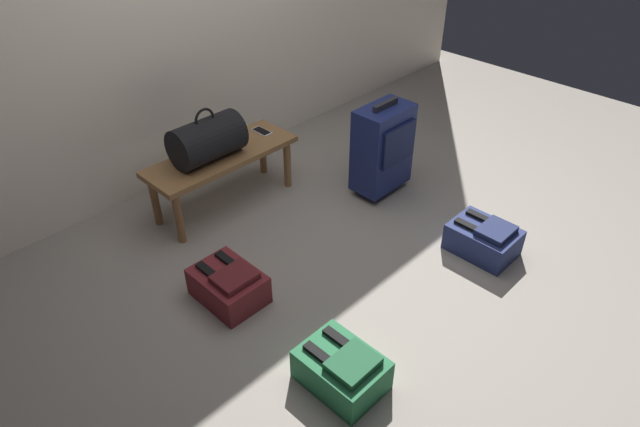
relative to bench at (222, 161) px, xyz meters
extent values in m
plane|color=gray|center=(0.22, -1.05, -0.32)|extent=(6.60, 6.60, 0.00)
cube|color=olive|center=(0.00, 0.00, 0.04)|extent=(1.00, 0.36, 0.04)
cylinder|color=olive|center=(-0.44, -0.13, -0.15)|extent=(0.05, 0.05, 0.35)
cylinder|color=olive|center=(0.44, -0.13, -0.15)|extent=(0.05, 0.05, 0.35)
cylinder|color=olive|center=(-0.44, 0.13, -0.15)|extent=(0.05, 0.05, 0.35)
cylinder|color=olive|center=(0.44, 0.13, -0.15)|extent=(0.05, 0.05, 0.35)
cylinder|color=black|center=(-0.09, 0.00, 0.19)|extent=(0.44, 0.26, 0.26)
torus|color=black|center=(-0.09, 0.00, 0.33)|extent=(0.14, 0.02, 0.14)
cube|color=silver|center=(0.37, 0.04, 0.06)|extent=(0.07, 0.14, 0.01)
cube|color=black|center=(0.37, 0.04, 0.07)|extent=(0.06, 0.13, 0.00)
cube|color=navy|center=(0.84, -0.63, 0.01)|extent=(0.39, 0.23, 0.57)
cube|color=#11183E|center=(0.84, -0.76, 0.08)|extent=(0.31, 0.02, 0.26)
cube|color=#262628|center=(0.84, -0.63, 0.32)|extent=(0.22, 0.03, 0.04)
cylinder|color=black|center=(0.71, -0.55, -0.30)|extent=(0.02, 0.05, 0.05)
cylinder|color=black|center=(0.98, -0.55, -0.30)|extent=(0.02, 0.05, 0.05)
cube|color=maroon|center=(-0.54, -0.73, -0.24)|extent=(0.28, 0.38, 0.17)
cube|color=#55181C|center=(-0.54, -0.79, -0.14)|extent=(0.21, 0.17, 0.04)
cube|color=black|center=(-0.61, -0.66, -0.14)|extent=(0.04, 0.19, 0.02)
cube|color=black|center=(-0.48, -0.66, -0.14)|extent=(0.04, 0.19, 0.02)
cube|color=#1E6038|center=(-0.53, -1.53, -0.24)|extent=(0.28, 0.38, 0.17)
cube|color=#184D2C|center=(-0.53, -1.59, -0.14)|extent=(0.21, 0.17, 0.04)
cube|color=black|center=(-0.59, -1.46, -0.14)|extent=(0.04, 0.19, 0.02)
cube|color=black|center=(-0.47, -1.46, -0.14)|extent=(0.04, 0.19, 0.02)
cube|color=navy|center=(0.75, -1.49, -0.24)|extent=(0.28, 0.38, 0.17)
cube|color=#182045|center=(0.75, -1.55, -0.14)|extent=(0.21, 0.17, 0.04)
cube|color=black|center=(0.69, -1.42, -0.14)|extent=(0.04, 0.19, 0.02)
cube|color=black|center=(0.81, -1.42, -0.14)|extent=(0.04, 0.19, 0.02)
camera|label=1|loc=(-1.75, -2.59, 1.79)|focal=31.06mm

